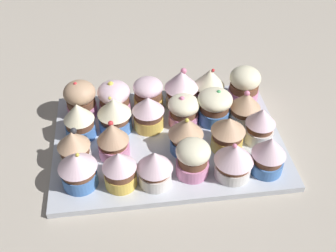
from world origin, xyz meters
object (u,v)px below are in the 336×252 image
object	(u,v)px
cupcake_17	(80,99)
baking_tray	(168,140)
cupcake_6	(74,146)
cupcake_2	(155,167)
cupcake_10	(260,124)
cupcake_13	(148,112)
cupcake_4	(234,159)
cupcake_21	(209,85)
cupcake_16	(245,107)
cupcake_18	(114,98)
cupcake_7	(113,139)
cupcake_9	(228,133)
cupcake_1	(120,169)
cupcake_14	(184,110)
cupcake_20	(181,87)
cupcake_8	(186,133)
cupcake_15	(215,106)
cupcake_11	(79,120)
cupcake_3	(193,158)
cupcake_0	(78,168)
cupcake_19	(148,94)
cupcake_5	(269,154)
cupcake_22	(244,85)
cupcake_12	(115,114)

from	to	relation	value
cupcake_17	baking_tray	bearing A→B (deg)	-29.88
cupcake_6	cupcake_2	bearing A→B (deg)	-26.67
cupcake_10	cupcake_13	distance (cm)	20.57
cupcake_4	cupcake_13	distance (cm)	18.81
cupcake_21	cupcake_6	bearing A→B (deg)	-152.33
baking_tray	cupcake_16	bearing A→B (deg)	11.30
cupcake_10	cupcake_18	bearing A→B (deg)	156.10
cupcake_7	cupcake_18	bearing A→B (deg)	87.31
cupcake_4	cupcake_9	bearing A→B (deg)	85.24
cupcake_1	cupcake_14	distance (cm)	18.66
cupcake_13	cupcake_20	size ratio (longest dim) A/B	0.84
cupcake_4	cupcake_10	bearing A→B (deg)	48.48
cupcake_8	cupcake_15	xyz separation A→B (cm)	(6.69, 7.26, -0.38)
cupcake_10	cupcake_18	world-z (taller)	same
cupcake_8	cupcake_9	bearing A→B (deg)	-2.70
cupcake_11	cupcake_15	bearing A→B (deg)	2.24
cupcake_2	cupcake_3	size ratio (longest dim) A/B	1.01
cupcake_8	cupcake_0	bearing A→B (deg)	-163.27
cupcake_2	cupcake_13	distance (cm)	13.85
cupcake_11	cupcake_20	distance (cm)	20.97
cupcake_6	cupcake_7	world-z (taller)	cupcake_7
cupcake_3	cupcake_14	size ratio (longest dim) A/B	1.07
cupcake_0	cupcake_20	distance (cm)	27.09
cupcake_18	cupcake_20	world-z (taller)	cupcake_20
cupcake_13	cupcake_10	bearing A→B (deg)	-17.08
cupcake_6	cupcake_7	bearing A→B (deg)	6.15
cupcake_6	cupcake_11	size ratio (longest dim) A/B	0.97
cupcake_1	cupcake_4	size ratio (longest dim) A/B	1.00
cupcake_9	cupcake_6	bearing A→B (deg)	179.82
cupcake_15	cupcake_17	world-z (taller)	cupcake_17
cupcake_8	baking_tray	bearing A→B (deg)	128.67
cupcake_3	cupcake_10	distance (cm)	14.90
cupcake_1	cupcake_17	xyz separation A→B (cm)	(-6.75, 18.98, 0.14)
cupcake_4	cupcake_10	distance (cm)	10.26
cupcake_9	cupcake_19	bearing A→B (deg)	134.16
cupcake_2	cupcake_9	bearing A→B (deg)	25.58
cupcake_19	cupcake_21	size ratio (longest dim) A/B	0.86
cupcake_9	cupcake_10	size ratio (longest dim) A/B	0.96
cupcake_5	cupcake_4	bearing A→B (deg)	-178.17
cupcake_3	cupcake_6	xyz separation A→B (cm)	(-19.61, 5.26, -0.02)
cupcake_15	cupcake_22	distance (cm)	9.13
cupcake_11	cupcake_1	bearing A→B (deg)	-61.93
baking_tray	cupcake_17	size ratio (longest dim) A/B	5.48
cupcake_21	cupcake_22	distance (cm)	7.08
cupcake_1	cupcake_4	distance (cm)	18.75
cupcake_1	cupcake_8	distance (cm)	13.49
cupcake_17	cupcake_20	size ratio (longest dim) A/B	0.91
cupcake_9	cupcake_12	xyz separation A→B (cm)	(-19.67, 7.56, 0.04)
baking_tray	cupcake_5	world-z (taller)	cupcake_5
cupcake_11	cupcake_20	world-z (taller)	cupcake_20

